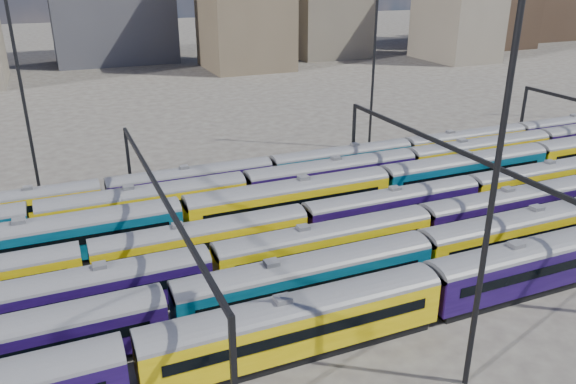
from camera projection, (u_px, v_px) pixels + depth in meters
name	position (u px, v px, depth m)	size (l,w,h in m)	color
ground	(362.00, 232.00, 57.16)	(500.00, 500.00, 0.00)	#3E3835
rake_0	(430.00, 286.00, 42.23)	(132.07, 3.22, 5.43)	black
rake_1	(521.00, 229.00, 51.48)	(107.63, 3.15, 5.31)	black
rake_2	(211.00, 264.00, 45.69)	(123.70, 3.02, 5.08)	black
rake_3	(304.00, 220.00, 53.82)	(119.33, 2.91, 4.90)	black
rake_4	(383.00, 182.00, 62.26)	(134.63, 3.28, 5.54)	black
rake_5	(145.00, 201.00, 57.45)	(149.54, 3.12, 5.26)	black
rake_6	(342.00, 158.00, 71.03)	(96.50, 2.83, 4.75)	black
gantry_1	(160.00, 201.00, 47.36)	(0.35, 40.35, 8.03)	black
gantry_2	(449.00, 157.00, 58.22)	(0.35, 40.35, 8.03)	black
mast_1	(20.00, 79.00, 59.79)	(1.40, 0.50, 25.60)	black
mast_2	(495.00, 183.00, 31.33)	(1.40, 0.50, 25.60)	black
mast_3	(374.00, 52.00, 77.79)	(1.40, 0.50, 25.60)	black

